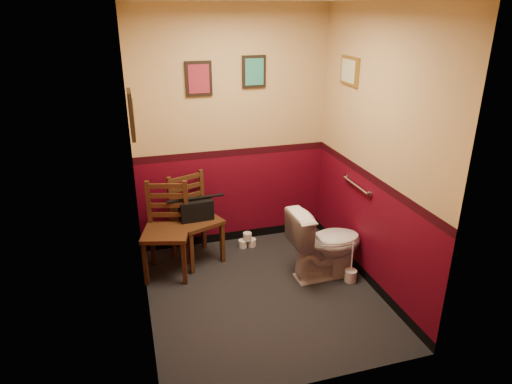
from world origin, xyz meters
TOP-DOWN VIEW (x-y plane):
  - floor at (0.00, 0.00)m, footprint 2.20×2.40m
  - wall_back at (0.00, 1.20)m, footprint 2.20×0.00m
  - wall_front at (0.00, -1.20)m, footprint 2.20×0.00m
  - wall_left at (-1.10, 0.00)m, footprint 0.00×2.40m
  - wall_right at (1.10, 0.00)m, footprint 0.00×2.40m
  - grab_bar at (1.07, 0.25)m, footprint 0.05×0.56m
  - framed_print_back_a at (-0.35, 1.18)m, footprint 0.28×0.04m
  - framed_print_back_b at (0.25, 1.18)m, footprint 0.26×0.04m
  - framed_print_left at (-1.08, 0.10)m, footprint 0.04×0.30m
  - framed_print_right at (1.08, 0.60)m, footprint 0.04×0.34m
  - toilet at (0.72, 0.16)m, footprint 0.79×0.47m
  - toilet_brush at (0.94, -0.03)m, footprint 0.13×0.13m
  - chair_left at (-0.84, 0.69)m, footprint 0.56×0.56m
  - chair_right at (-0.52, 0.88)m, footprint 0.59×0.59m
  - handbag at (-0.50, 0.84)m, footprint 0.36×0.20m
  - tp_stack at (0.11, 0.98)m, footprint 0.21×0.11m

SIDE VIEW (x-z plane):
  - floor at x=0.00m, z-range 0.00..0.00m
  - toilet_brush at x=0.94m, z-range -0.15..0.30m
  - tp_stack at x=0.11m, z-range -0.02..0.17m
  - toilet at x=0.72m, z-range 0.00..0.76m
  - chair_right at x=-0.52m, z-range 0.00..0.98m
  - chair_left at x=-0.84m, z-range 0.00..0.98m
  - handbag at x=-0.50m, z-range 0.49..0.75m
  - grab_bar at x=1.07m, z-range 0.92..0.98m
  - wall_back at x=0.00m, z-range 0.00..2.70m
  - wall_front at x=0.00m, z-range 0.00..2.70m
  - wall_left at x=-1.10m, z-range 0.00..2.70m
  - wall_right at x=1.10m, z-range 0.00..2.70m
  - framed_print_left at x=-1.08m, z-range 1.66..2.04m
  - framed_print_back_a at x=-0.35m, z-range 1.77..2.13m
  - framed_print_back_b at x=0.25m, z-range 1.83..2.17m
  - framed_print_right at x=1.08m, z-range 1.91..2.19m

